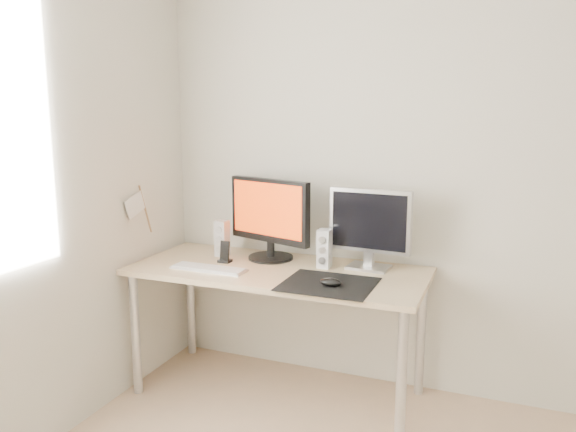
% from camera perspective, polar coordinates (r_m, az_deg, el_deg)
% --- Properties ---
extents(wall_back, '(3.50, 0.00, 3.50)m').
position_cam_1_polar(wall_back, '(3.11, 17.75, 4.15)').
color(wall_back, silver).
rests_on(wall_back, ground).
extents(mousepad, '(0.45, 0.40, 0.00)m').
position_cam_1_polar(mousepad, '(2.80, 4.13, -6.91)').
color(mousepad, black).
rests_on(mousepad, desk).
extents(mouse, '(0.11, 0.06, 0.04)m').
position_cam_1_polar(mouse, '(2.76, 4.34, -6.72)').
color(mouse, black).
rests_on(mouse, mousepad).
extents(desk, '(1.60, 0.70, 0.73)m').
position_cam_1_polar(desk, '(3.09, -1.04, -6.75)').
color(desk, '#D1B587').
rests_on(desk, ground).
extents(main_monitor, '(0.54, 0.33, 0.47)m').
position_cam_1_polar(main_monitor, '(3.20, -1.90, 0.00)').
color(main_monitor, black).
rests_on(main_monitor, desk).
extents(second_monitor, '(0.45, 0.18, 0.43)m').
position_cam_1_polar(second_monitor, '(3.04, 8.31, -0.92)').
color(second_monitor, silver).
rests_on(second_monitor, desk).
extents(speaker_left, '(0.07, 0.08, 0.21)m').
position_cam_1_polar(speaker_left, '(3.33, -6.70, -2.26)').
color(speaker_left, silver).
rests_on(speaker_left, desk).
extents(speaker_right, '(0.07, 0.08, 0.21)m').
position_cam_1_polar(speaker_right, '(3.06, 3.72, -3.33)').
color(speaker_right, white).
rests_on(speaker_right, desk).
extents(keyboard, '(0.42, 0.12, 0.02)m').
position_cam_1_polar(keyboard, '(3.07, -8.07, -5.29)').
color(keyboard, silver).
rests_on(keyboard, desk).
extents(phone_dock, '(0.07, 0.06, 0.12)m').
position_cam_1_polar(phone_dock, '(3.20, -6.43, -4.04)').
color(phone_dock, black).
rests_on(phone_dock, desk).
extents(pennant, '(0.01, 0.23, 0.29)m').
position_cam_1_polar(pennant, '(3.26, -14.95, 0.99)').
color(pennant, '#A57F54').
rests_on(pennant, wall_left).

